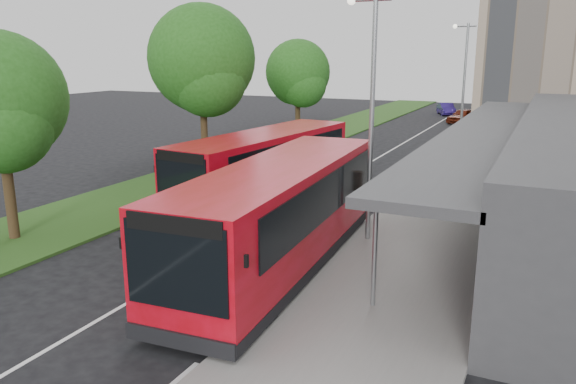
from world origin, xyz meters
name	(u,v)px	position (x,y,z in m)	size (l,w,h in m)	color
ground	(232,242)	(0.00, 0.00, 0.00)	(120.00, 120.00, 0.00)	black
pavement	(484,158)	(6.00, 20.00, 0.07)	(5.00, 80.00, 0.15)	gray
grass_verge	(292,144)	(-7.00, 20.00, 0.05)	(5.00, 80.00, 0.10)	#284F19
lane_centre_line	(365,165)	(0.00, 15.00, 0.01)	(0.12, 70.00, 0.01)	silver
kerb_dashes	(436,158)	(3.30, 19.00, 0.01)	(0.12, 56.00, 0.01)	silver
tree_near	(0,107)	(-7.01, -2.95, 4.59)	(4.45, 4.45, 7.12)	#382716
tree_mid	(202,66)	(-7.01, 9.05, 5.69)	(5.49, 5.49, 8.82)	#382716
tree_far	(298,76)	(-7.01, 21.05, 4.71)	(4.55, 4.55, 7.30)	#382716
lamp_post_near	(370,104)	(4.12, 2.00, 4.72)	(1.44, 0.28, 8.00)	gray
lamp_post_far	(463,79)	(4.12, 22.00, 4.72)	(1.44, 0.28, 8.00)	gray
bus_main	(281,216)	(2.53, -1.39, 1.64)	(3.56, 11.47, 3.21)	red
bus_second	(265,167)	(-1.46, 5.27, 1.56)	(3.80, 10.92, 3.03)	red
litter_bin	(430,187)	(4.95, 8.76, 0.58)	(0.48, 0.48, 0.87)	#312014
bollard	(473,150)	(5.43, 18.89, 0.69)	(0.17, 0.17, 1.08)	#F6AA0C
car_near	(463,116)	(2.06, 38.02, 0.67)	(1.59, 3.95, 1.35)	#5D1C0D
car_far	(446,109)	(-0.63, 44.75, 0.62)	(1.31, 3.77, 1.24)	navy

